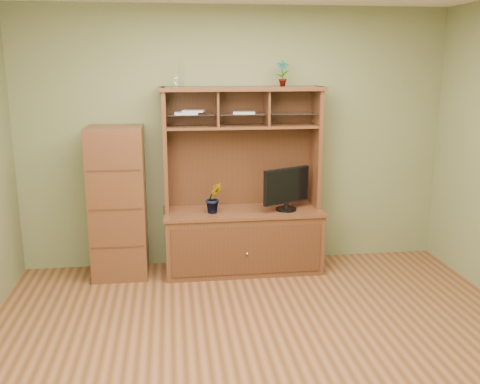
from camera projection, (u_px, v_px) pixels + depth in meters
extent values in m
cube|color=#513017|center=(268.00, 355.00, 4.02)|extent=(4.50, 4.00, 0.02)
cube|color=#636B3F|center=(235.00, 139.00, 5.64)|extent=(4.50, 0.02, 2.70)
cube|color=#636B3F|center=(383.00, 303.00, 1.76)|extent=(4.50, 0.02, 2.70)
cube|color=#462314|center=(243.00, 241.00, 5.59)|extent=(1.60, 0.55, 0.62)
cube|color=#3A1E10|center=(247.00, 250.00, 5.32)|extent=(1.50, 0.01, 0.50)
sphere|color=silver|center=(247.00, 254.00, 5.31)|extent=(0.02, 0.02, 0.02)
cube|color=#462314|center=(243.00, 212.00, 5.52)|extent=(1.64, 0.59, 0.03)
cube|color=#462314|center=(165.00, 150.00, 5.36)|extent=(0.04, 0.35, 1.25)
cube|color=#462314|center=(316.00, 147.00, 5.56)|extent=(0.04, 0.35, 1.25)
cube|color=#3A1E10|center=(240.00, 146.00, 5.62)|extent=(1.52, 0.02, 1.25)
cube|color=#462314|center=(242.00, 89.00, 5.32)|extent=(1.66, 0.40, 0.04)
cube|color=#462314|center=(242.00, 127.00, 5.41)|extent=(1.52, 0.32, 0.02)
cube|color=#462314|center=(217.00, 108.00, 5.34)|extent=(0.02, 0.31, 0.35)
cube|color=#462314|center=(267.00, 108.00, 5.40)|extent=(0.02, 0.31, 0.35)
cube|color=silver|center=(242.00, 114.00, 5.37)|extent=(1.50, 0.27, 0.01)
cylinder|color=black|center=(286.00, 209.00, 5.51)|extent=(0.21, 0.21, 0.02)
cylinder|color=black|center=(286.00, 205.00, 5.50)|extent=(0.04, 0.04, 0.07)
cube|color=black|center=(287.00, 186.00, 5.45)|extent=(0.52, 0.29, 0.36)
imported|color=#375A1F|center=(214.00, 198.00, 5.38)|extent=(0.18, 0.15, 0.31)
imported|color=#276423|center=(282.00, 73.00, 5.34)|extent=(0.15, 0.11, 0.26)
cylinder|color=silver|center=(175.00, 82.00, 5.22)|extent=(0.06, 0.06, 0.10)
cylinder|color=olive|center=(175.00, 67.00, 5.19)|extent=(0.04, 0.04, 0.18)
cube|color=silver|center=(187.00, 113.00, 5.31)|extent=(0.24, 0.19, 0.02)
cube|color=silver|center=(194.00, 111.00, 5.31)|extent=(0.24, 0.20, 0.02)
cube|color=silver|center=(244.00, 112.00, 5.38)|extent=(0.24, 0.20, 0.02)
cube|color=#462314|center=(118.00, 203.00, 5.35)|extent=(0.54, 0.49, 1.53)
cube|color=#3A1E10|center=(118.00, 247.00, 5.20)|extent=(0.50, 0.01, 0.02)
cube|color=#3A1E10|center=(116.00, 209.00, 5.12)|extent=(0.50, 0.01, 0.01)
cube|color=#3A1E10|center=(114.00, 170.00, 5.03)|extent=(0.50, 0.01, 0.02)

